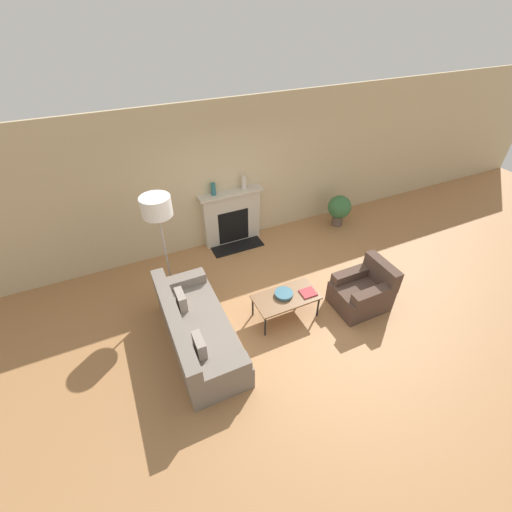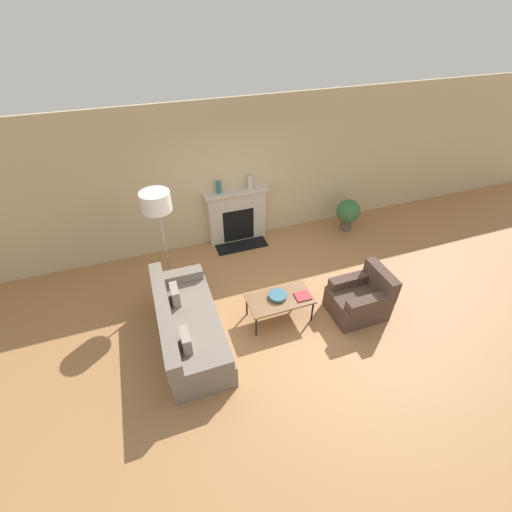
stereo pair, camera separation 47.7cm
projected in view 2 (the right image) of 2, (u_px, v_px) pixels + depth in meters
ground_plane at (275, 314)px, 5.82m from camera, size 18.00×18.00×0.00m
wall_back at (231, 176)px, 6.75m from camera, size 18.00×0.06×2.90m
fireplace at (237, 217)px, 7.20m from camera, size 1.33×0.59×1.19m
couch at (187, 326)px, 5.23m from camera, size 0.88×2.10×0.82m
armchair_near at (361, 298)px, 5.68m from camera, size 0.88×0.72×0.83m
coffee_table at (280, 300)px, 5.52m from camera, size 1.06×0.55×0.44m
bowl at (278, 295)px, 5.50m from camera, size 0.30×0.30×0.06m
book at (303, 296)px, 5.52m from camera, size 0.25×0.22×0.02m
floor_lamp at (157, 206)px, 5.31m from camera, size 0.47×0.47×1.94m
mantel_vase_left at (219, 187)px, 6.67m from camera, size 0.10×0.10×0.25m
mantel_vase_center_left at (250, 182)px, 6.83m from camera, size 0.11×0.11×0.27m
potted_plant at (348, 212)px, 7.61m from camera, size 0.52×0.52×0.73m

